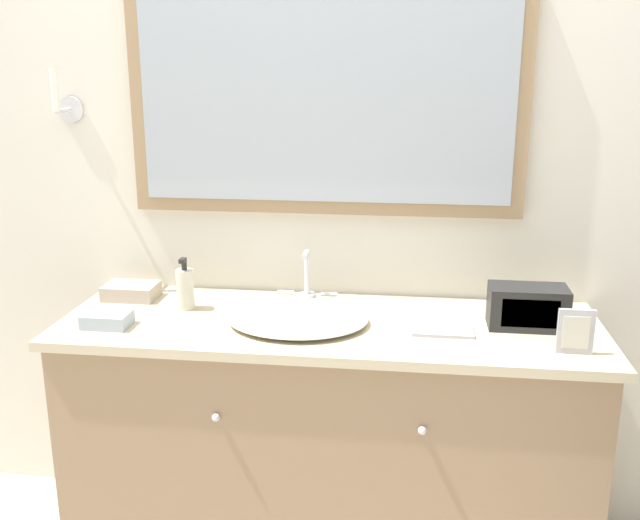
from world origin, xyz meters
TOP-DOWN VIEW (x-y plane):
  - wall_back at (-0.00, 0.62)m, footprint 8.00×0.18m
  - vanity_counter at (0.00, 0.30)m, footprint 1.71×0.59m
  - sink_basin at (-0.10, 0.28)m, footprint 0.45×0.43m
  - soap_bottle at (-0.49, 0.36)m, footprint 0.06×0.06m
  - appliance_box at (0.61, 0.32)m, footprint 0.24×0.13m
  - picture_frame at (0.71, 0.13)m, footprint 0.10×0.01m
  - hand_towel_near_sink at (-0.71, 0.44)m, footprint 0.18×0.13m
  - hand_towel_far_corner at (-0.68, 0.17)m, footprint 0.14×0.10m
  - metal_tray at (0.35, 0.25)m, footprint 0.18×0.12m

SIDE VIEW (x-z plane):
  - vanity_counter at x=0.00m, z-range 0.00..0.84m
  - metal_tray at x=0.35m, z-range 0.84..0.85m
  - sink_basin at x=-0.10m, z-range 0.77..0.96m
  - hand_towel_far_corner at x=-0.68m, z-range 0.84..0.89m
  - hand_towel_near_sink at x=-0.71m, z-range 0.84..0.89m
  - appliance_box at x=0.61m, z-range 0.84..0.97m
  - picture_frame at x=0.71m, z-range 0.84..0.97m
  - soap_bottle at x=-0.49m, z-range 0.83..1.00m
  - wall_back at x=0.00m, z-range 0.01..2.56m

